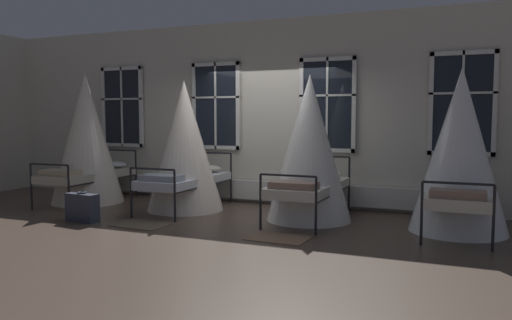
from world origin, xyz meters
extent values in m
plane|color=#4C3D33|center=(0.00, 0.00, 0.00)|extent=(22.30, 22.30, 0.00)
cube|color=beige|center=(0.00, 1.31, 1.71)|extent=(12.15, 0.10, 3.43)
cube|color=black|center=(-3.32, 1.20, 1.84)|extent=(1.02, 0.02, 1.67)
cube|color=silver|center=(-3.32, 1.20, 1.04)|extent=(1.02, 0.06, 0.07)
cube|color=silver|center=(-3.32, 1.20, 2.64)|extent=(1.02, 0.06, 0.07)
cube|color=silver|center=(-3.79, 1.20, 1.84)|extent=(0.07, 0.06, 1.67)
cube|color=silver|center=(-2.84, 1.20, 1.84)|extent=(0.07, 0.06, 1.67)
cube|color=silver|center=(-3.32, 1.20, 1.84)|extent=(0.04, 0.06, 1.67)
cube|color=silver|center=(-3.32, 1.20, 2.01)|extent=(1.02, 0.06, 0.04)
cube|color=black|center=(-1.11, 1.20, 1.84)|extent=(1.02, 0.02, 1.67)
cube|color=silver|center=(-1.11, 1.20, 1.04)|extent=(1.02, 0.06, 0.07)
cube|color=silver|center=(-1.11, 1.20, 2.64)|extent=(1.02, 0.06, 0.07)
cube|color=silver|center=(-1.58, 1.20, 1.84)|extent=(0.07, 0.06, 1.67)
cube|color=silver|center=(-0.63, 1.20, 1.84)|extent=(0.07, 0.06, 1.67)
cube|color=silver|center=(-1.11, 1.20, 1.84)|extent=(0.04, 0.06, 1.67)
cube|color=silver|center=(-1.11, 1.20, 2.01)|extent=(1.02, 0.06, 0.04)
cube|color=black|center=(1.11, 1.20, 1.84)|extent=(1.02, 0.02, 1.67)
cube|color=silver|center=(1.11, 1.20, 1.04)|extent=(1.02, 0.06, 0.07)
cube|color=silver|center=(1.11, 1.20, 2.64)|extent=(1.02, 0.06, 0.07)
cube|color=silver|center=(0.63, 1.20, 1.84)|extent=(0.07, 0.06, 1.67)
cube|color=silver|center=(1.58, 1.20, 1.84)|extent=(0.07, 0.06, 1.67)
cube|color=silver|center=(1.11, 1.20, 1.84)|extent=(0.04, 0.06, 1.67)
cube|color=silver|center=(1.11, 1.20, 2.01)|extent=(1.02, 0.06, 0.04)
cube|color=black|center=(3.32, 1.20, 1.84)|extent=(1.02, 0.02, 1.67)
cube|color=silver|center=(3.32, 1.20, 1.04)|extent=(1.02, 0.06, 0.07)
cube|color=silver|center=(3.32, 1.20, 2.64)|extent=(1.02, 0.06, 0.07)
cube|color=silver|center=(2.84, 1.20, 1.84)|extent=(0.07, 0.06, 1.67)
cube|color=silver|center=(3.79, 1.20, 1.84)|extent=(0.07, 0.06, 1.67)
cube|color=silver|center=(3.32, 1.20, 1.84)|extent=(0.04, 0.06, 1.67)
cube|color=silver|center=(3.32, 1.20, 2.01)|extent=(1.02, 0.06, 0.04)
cube|color=silver|center=(0.00, 1.18, 0.25)|extent=(7.23, 0.10, 0.36)
cylinder|color=black|center=(-3.71, 1.01, 0.47)|extent=(0.04, 0.04, 0.94)
cylinder|color=black|center=(-2.88, 1.04, 0.47)|extent=(0.04, 0.04, 0.94)
cylinder|color=black|center=(-3.66, -0.95, 0.41)|extent=(0.04, 0.04, 0.81)
cylinder|color=black|center=(-2.83, -0.93, 0.41)|extent=(0.04, 0.04, 0.81)
cylinder|color=black|center=(-3.68, 0.03, 0.45)|extent=(0.09, 1.97, 0.03)
cylinder|color=black|center=(-2.86, 0.05, 0.45)|extent=(0.09, 1.97, 0.03)
cylinder|color=black|center=(-3.30, 1.03, 0.94)|extent=(0.83, 0.05, 0.03)
cylinder|color=black|center=(-3.24, -0.94, 0.81)|extent=(0.83, 0.05, 0.03)
cube|color=#B7B2A3|center=(-3.27, 0.04, 0.52)|extent=(0.90, 2.01, 0.15)
ellipsoid|color=silver|center=(-3.29, 0.79, 0.66)|extent=(0.65, 0.42, 0.14)
cube|color=tan|center=(-3.25, -0.68, 0.64)|extent=(0.69, 0.38, 0.10)
cone|color=silver|center=(-3.27, 0.04, 1.23)|extent=(1.35, 1.35, 2.46)
cylinder|color=black|center=(-1.55, 1.09, 0.47)|extent=(0.04, 0.04, 0.94)
cylinder|color=black|center=(-0.73, 1.07, 0.47)|extent=(0.04, 0.04, 0.94)
cylinder|color=black|center=(-1.58, -0.88, 0.41)|extent=(0.04, 0.04, 0.81)
cylinder|color=black|center=(-0.75, -0.89, 0.41)|extent=(0.04, 0.04, 0.81)
cylinder|color=black|center=(-1.57, 0.10, 0.45)|extent=(0.06, 1.97, 0.03)
cylinder|color=black|center=(-0.74, 0.09, 0.45)|extent=(0.06, 1.97, 0.03)
cylinder|color=black|center=(-1.14, 1.08, 0.94)|extent=(0.83, 0.04, 0.03)
cylinder|color=black|center=(-1.16, -0.89, 0.81)|extent=(0.83, 0.04, 0.03)
cube|color=silver|center=(-1.15, 0.10, 0.52)|extent=(0.87, 2.00, 0.15)
ellipsoid|color=#B7B2A3|center=(-1.14, 0.84, 0.66)|extent=(0.64, 0.41, 0.14)
cube|color=#8C939E|center=(-1.16, -0.63, 0.64)|extent=(0.69, 0.37, 0.10)
cone|color=silver|center=(-1.15, 0.10, 1.13)|extent=(1.35, 1.35, 2.26)
cylinder|color=black|center=(0.72, 1.07, 0.47)|extent=(0.04, 0.04, 0.94)
cylinder|color=black|center=(1.55, 1.05, 0.47)|extent=(0.04, 0.04, 0.94)
cylinder|color=black|center=(0.69, -0.90, 0.41)|extent=(0.04, 0.04, 0.81)
cylinder|color=black|center=(1.52, -0.92, 0.41)|extent=(0.04, 0.04, 0.81)
cylinder|color=black|center=(0.71, 0.08, 0.45)|extent=(0.06, 1.97, 0.03)
cylinder|color=black|center=(1.53, 0.07, 0.45)|extent=(0.06, 1.97, 0.03)
cylinder|color=black|center=(1.13, 1.06, 0.94)|extent=(0.83, 0.04, 0.03)
cylinder|color=black|center=(1.10, -0.91, 0.81)|extent=(0.83, 0.04, 0.03)
cube|color=silver|center=(1.12, 0.07, 0.52)|extent=(0.88, 2.00, 0.15)
ellipsoid|color=silver|center=(1.13, 0.82, 0.66)|extent=(0.64, 0.41, 0.14)
cube|color=gray|center=(1.11, -0.65, 0.64)|extent=(0.69, 0.37, 0.10)
cone|color=white|center=(1.12, 0.07, 1.15)|extent=(1.35, 1.35, 2.29)
cylinder|color=black|center=(2.90, 1.06, 0.47)|extent=(0.04, 0.04, 0.94)
cylinder|color=black|center=(3.73, 1.06, 0.47)|extent=(0.04, 0.04, 0.94)
cylinder|color=black|center=(2.90, -0.91, 0.41)|extent=(0.04, 0.04, 0.81)
cylinder|color=black|center=(3.73, -0.91, 0.41)|extent=(0.04, 0.04, 0.81)
cylinder|color=black|center=(2.90, 0.08, 0.45)|extent=(0.03, 1.97, 0.03)
cylinder|color=black|center=(3.73, 0.08, 0.45)|extent=(0.03, 1.97, 0.03)
cylinder|color=black|center=(3.32, 1.06, 0.94)|extent=(0.83, 0.03, 0.03)
cylinder|color=black|center=(3.32, -0.91, 0.81)|extent=(0.83, 0.03, 0.03)
cube|color=silver|center=(3.32, 0.08, 0.52)|extent=(0.85, 1.99, 0.15)
ellipsoid|color=silver|center=(3.32, 0.82, 0.66)|extent=(0.64, 0.40, 0.14)
cube|color=gray|center=(3.32, -0.65, 0.64)|extent=(0.68, 0.36, 0.10)
cone|color=white|center=(3.32, 0.08, 1.16)|extent=(1.35, 1.35, 2.33)
cube|color=brown|center=(-1.11, -1.29, 0.01)|extent=(0.82, 0.59, 0.01)
cube|color=brown|center=(1.11, -1.29, 0.01)|extent=(0.82, 0.59, 0.01)
cube|color=#2D3342|center=(-2.10, -1.42, 0.22)|extent=(0.58, 0.26, 0.44)
cube|color=tan|center=(-2.09, -1.32, 0.22)|extent=(0.50, 0.07, 0.03)
torus|color=#2D3342|center=(-2.10, -1.42, 0.46)|extent=(0.16, 0.16, 0.02)
camera|label=1|loc=(3.40, -7.54, 1.62)|focal=35.35mm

